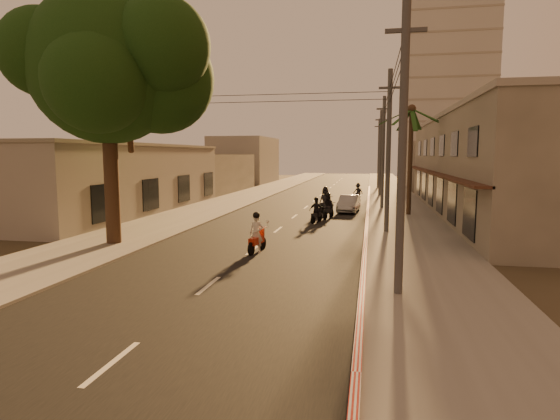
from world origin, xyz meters
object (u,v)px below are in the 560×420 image
(scooter_mid_a, at_px, (328,207))
(parked_car, at_px, (349,204))
(broadleaf_tree, at_px, (116,67))
(scooter_far_a, at_px, (325,201))
(scooter_red, at_px, (257,235))
(scooter_mid_b, at_px, (316,211))
(palm_tree, at_px, (412,115))
(scooter_far_b, at_px, (358,191))

(scooter_mid_a, xyz_separation_m, parked_car, (1.22, 4.00, -0.18))
(broadleaf_tree, distance_m, scooter_far_a, 18.71)
(scooter_mid_a, bearing_deg, scooter_red, -85.01)
(scooter_mid_b, bearing_deg, broadleaf_tree, -116.45)
(scooter_red, xyz_separation_m, scooter_mid_b, (1.55, 9.77, -0.06))
(scooter_red, distance_m, scooter_far_a, 15.55)
(palm_tree, distance_m, scooter_red, 17.58)
(palm_tree, xyz_separation_m, scooter_red, (-7.69, -14.48, -6.33))
(scooter_red, bearing_deg, scooter_far_a, 93.51)
(scooter_far_b, bearing_deg, scooter_far_a, -87.46)
(palm_tree, relative_size, parked_car, 2.03)
(scooter_mid_b, distance_m, parked_car, 6.35)
(scooter_far_b, bearing_deg, broadleaf_tree, -98.97)
(parked_car, bearing_deg, scooter_red, -97.12)
(broadleaf_tree, xyz_separation_m, scooter_mid_a, (9.06, 11.22, -7.64))
(palm_tree, xyz_separation_m, scooter_far_b, (-3.96, 12.68, -6.42))
(palm_tree, height_order, parked_car, palm_tree)
(broadleaf_tree, height_order, scooter_red, broadleaf_tree)
(palm_tree, height_order, scooter_mid_b, palm_tree)
(broadleaf_tree, height_order, scooter_mid_b, broadleaf_tree)
(scooter_red, bearing_deg, palm_tree, 71.42)
(palm_tree, distance_m, scooter_mid_b, 10.03)
(scooter_mid_a, distance_m, scooter_far_b, 15.39)
(parked_car, bearing_deg, scooter_mid_a, -102.07)
(scooter_far_b, bearing_deg, scooter_mid_a, -83.02)
(palm_tree, xyz_separation_m, scooter_mid_b, (-6.14, -4.71, -6.38))
(scooter_red, height_order, scooter_far_b, scooter_red)
(scooter_far_a, relative_size, parked_car, 0.49)
(parked_car, bearing_deg, scooter_mid_b, -101.74)
(scooter_red, distance_m, scooter_mid_a, 12.04)
(parked_car, bearing_deg, broadleaf_tree, -119.19)
(palm_tree, bearing_deg, scooter_mid_b, -142.50)
(scooter_mid_a, height_order, scooter_far_b, scooter_mid_a)
(scooter_far_a, bearing_deg, scooter_far_b, 99.05)
(broadleaf_tree, distance_m, scooter_mid_a, 16.32)
(scooter_mid_b, relative_size, scooter_far_a, 0.85)
(scooter_far_a, bearing_deg, scooter_red, -76.46)
(scooter_red, xyz_separation_m, scooter_mid_a, (2.14, 11.85, 0.01))
(broadleaf_tree, relative_size, scooter_far_a, 6.09)
(scooter_mid_a, bearing_deg, broadleaf_tree, -113.70)
(scooter_red, xyz_separation_m, parked_car, (3.36, 15.85, -0.17))
(scooter_far_a, distance_m, scooter_far_b, 11.89)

